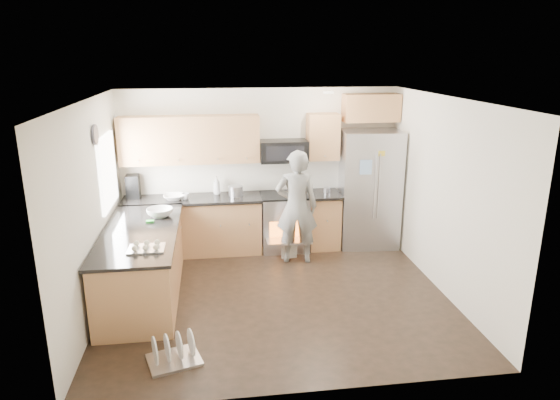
{
  "coord_description": "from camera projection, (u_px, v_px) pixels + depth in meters",
  "views": [
    {
      "loc": [
        -0.78,
        -6.0,
        3.13
      ],
      "look_at": [
        0.12,
        0.5,
        1.19
      ],
      "focal_mm": 32.0,
      "sensor_mm": 36.0,
      "label": 1
    }
  ],
  "objects": [
    {
      "name": "room_shell",
      "position": [
        273.0,
        174.0,
        6.22
      ],
      "size": [
        4.54,
        4.04,
        2.62
      ],
      "color": "silver",
      "rests_on": "ground"
    },
    {
      "name": "stove_range",
      "position": [
        284.0,
        209.0,
        8.15
      ],
      "size": [
        0.76,
        0.97,
        1.79
      ],
      "color": "#B7B7BC",
      "rests_on": "ground"
    },
    {
      "name": "dish_rack",
      "position": [
        174.0,
        354.0,
        5.25
      ],
      "size": [
        0.63,
        0.56,
        0.33
      ],
      "rotation": [
        0.0,
        0.0,
        0.29
      ],
      "color": "#B7B7BC",
      "rests_on": "ground"
    },
    {
      "name": "refrigerator",
      "position": [
        369.0,
        189.0,
        8.26
      ],
      "size": [
        1.01,
        0.82,
        1.94
      ],
      "rotation": [
        0.0,
        0.0,
        -0.09
      ],
      "color": "#B7B7BC",
      "rests_on": "ground"
    },
    {
      "name": "back_cabinet_run",
      "position": [
        226.0,
        193.0,
        8.0
      ],
      "size": [
        4.45,
        0.64,
        2.5
      ],
      "color": "#C1814D",
      "rests_on": "ground"
    },
    {
      "name": "ground",
      "position": [
        277.0,
        296.0,
        6.69
      ],
      "size": [
        4.5,
        4.5,
        0.0
      ],
      "primitive_type": "plane",
      "color": "black",
      "rests_on": "ground"
    },
    {
      "name": "peninsula",
      "position": [
        143.0,
        264.0,
        6.57
      ],
      "size": [
        0.96,
        2.36,
        1.04
      ],
      "color": "#C1814D",
      "rests_on": "ground"
    },
    {
      "name": "person",
      "position": [
        297.0,
        207.0,
        7.58
      ],
      "size": [
        0.69,
        0.5,
        1.76
      ],
      "primitive_type": "imported",
      "rotation": [
        0.0,
        0.0,
        3.02
      ],
      "color": "gray",
      "rests_on": "ground"
    }
  ]
}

